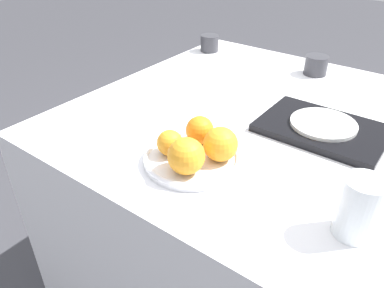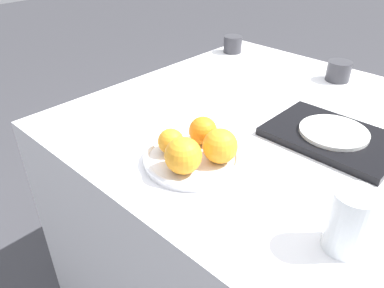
{
  "view_description": "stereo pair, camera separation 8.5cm",
  "coord_description": "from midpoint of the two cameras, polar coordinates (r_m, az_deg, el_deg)",
  "views": [
    {
      "loc": [
        0.3,
        -0.89,
        1.27
      ],
      "look_at": [
        -0.13,
        -0.32,
        0.82
      ],
      "focal_mm": 35.0,
      "sensor_mm": 36.0,
      "label": 1
    },
    {
      "loc": [
        0.37,
        -0.84,
        1.27
      ],
      "look_at": [
        -0.13,
        -0.32,
        0.82
      ],
      "focal_mm": 35.0,
      "sensor_mm": 36.0,
      "label": 2
    }
  ],
  "objects": [
    {
      "name": "orange_3",
      "position": [
        0.86,
        -0.45,
        0.31
      ],
      "size": [
        0.06,
        0.06,
        0.06
      ],
      "color": "orange",
      "rests_on": "fruit_platter"
    },
    {
      "name": "orange_2",
      "position": [
        0.84,
        7.2,
        -0.39
      ],
      "size": [
        0.08,
        0.08,
        0.08
      ],
      "color": "orange",
      "rests_on": "fruit_platter"
    },
    {
      "name": "table",
      "position": [
        1.28,
        16.34,
        -13.18
      ],
      "size": [
        1.24,
        1.05,
        0.77
      ],
      "color": "white",
      "rests_on": "ground_plane"
    },
    {
      "name": "serving_tray",
      "position": [
        1.03,
        22.99,
        1.03
      ],
      "size": [
        0.32,
        0.22,
        0.02
      ],
      "color": "black",
      "rests_on": "table"
    },
    {
      "name": "fruit_platter",
      "position": [
        0.87,
        2.79,
        -2.27
      ],
      "size": [
        0.23,
        0.23,
        0.02
      ],
      "color": "silver",
      "rests_on": "table"
    },
    {
      "name": "water_glass",
      "position": [
        0.71,
        26.11,
        -10.68
      ],
      "size": [
        0.07,
        0.07,
        0.12
      ],
      "color": "silver",
      "rests_on": "table"
    },
    {
      "name": "cup_0",
      "position": [
        1.59,
        7.8,
        14.8
      ],
      "size": [
        0.07,
        0.07,
        0.07
      ],
      "color": "#333338",
      "rests_on": "table"
    },
    {
      "name": "orange_1",
      "position": [
        0.9,
        4.37,
        1.97
      ],
      "size": [
        0.07,
        0.07,
        0.07
      ],
      "color": "orange",
      "rests_on": "fruit_platter"
    },
    {
      "name": "cup_1",
      "position": [
        1.4,
        23.11,
        10.15
      ],
      "size": [
        0.08,
        0.08,
        0.07
      ],
      "color": "#333338",
      "rests_on": "table"
    },
    {
      "name": "side_plate",
      "position": [
        1.03,
        23.17,
        1.75
      ],
      "size": [
        0.17,
        0.17,
        0.01
      ],
      "color": "silver",
      "rests_on": "serving_tray"
    },
    {
      "name": "orange_0",
      "position": [
        0.8,
        1.67,
        -1.88
      ],
      "size": [
        0.08,
        0.08,
        0.08
      ],
      "color": "orange",
      "rests_on": "fruit_platter"
    }
  ]
}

